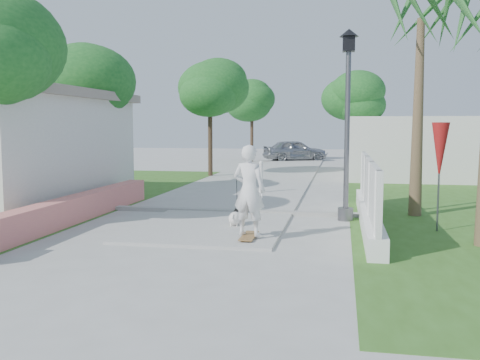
% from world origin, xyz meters
% --- Properties ---
extents(ground, '(90.00, 90.00, 0.00)m').
position_xyz_m(ground, '(0.00, 0.00, 0.00)').
color(ground, '#B7B7B2').
rests_on(ground, ground).
extents(path_strip, '(3.20, 36.00, 0.06)m').
position_xyz_m(path_strip, '(0.00, 20.00, 0.03)').
color(path_strip, '#B7B7B2').
rests_on(path_strip, ground).
extents(curb, '(6.50, 0.25, 0.10)m').
position_xyz_m(curb, '(0.00, 6.00, 0.05)').
color(curb, '#999993').
rests_on(curb, ground).
extents(grass_left, '(8.00, 20.00, 0.01)m').
position_xyz_m(grass_left, '(-7.00, 8.00, 0.01)').
color(grass_left, '#37631F').
rests_on(grass_left, ground).
extents(pink_wall, '(0.45, 8.20, 0.80)m').
position_xyz_m(pink_wall, '(-3.30, 3.55, 0.31)').
color(pink_wall, '#DF8272').
rests_on(pink_wall, ground).
extents(lattice_fence, '(0.35, 7.00, 1.50)m').
position_xyz_m(lattice_fence, '(3.40, 5.00, 0.54)').
color(lattice_fence, white).
rests_on(lattice_fence, ground).
extents(building_right, '(6.00, 8.00, 2.60)m').
position_xyz_m(building_right, '(6.00, 18.00, 1.30)').
color(building_right, silver).
rests_on(building_right, ground).
extents(street_lamp, '(0.44, 0.44, 4.44)m').
position_xyz_m(street_lamp, '(2.90, 5.50, 2.43)').
color(street_lamp, '#59595E').
rests_on(street_lamp, ground).
extents(bollard, '(0.14, 0.14, 1.09)m').
position_xyz_m(bollard, '(0.20, 10.00, 0.58)').
color(bollard, white).
rests_on(bollard, ground).
extents(patio_umbrella, '(0.36, 0.36, 2.30)m').
position_xyz_m(patio_umbrella, '(4.80, 4.50, 1.69)').
color(patio_umbrella, '#59595E').
rests_on(patio_umbrella, ground).
extents(tree_left_mid, '(3.20, 3.20, 4.85)m').
position_xyz_m(tree_left_mid, '(-5.48, 8.48, 3.50)').
color(tree_left_mid, '#4C3826').
rests_on(tree_left_mid, ground).
extents(tree_path_left, '(3.40, 3.40, 5.23)m').
position_xyz_m(tree_path_left, '(-2.98, 15.98, 3.82)').
color(tree_path_left, '#4C3826').
rests_on(tree_path_left, ground).
extents(tree_path_right, '(3.00, 3.00, 4.79)m').
position_xyz_m(tree_path_right, '(3.22, 19.98, 3.49)').
color(tree_path_right, '#4C3826').
rests_on(tree_path_right, ground).
extents(tree_path_far, '(3.20, 3.20, 5.17)m').
position_xyz_m(tree_path_far, '(-2.78, 25.98, 3.82)').
color(tree_path_far, '#4C3826').
rests_on(tree_path_far, ground).
extents(palm_far, '(1.80, 1.80, 5.30)m').
position_xyz_m(palm_far, '(4.60, 6.50, 4.48)').
color(palm_far, brown).
rests_on(palm_far, ground).
extents(skateboarder, '(0.88, 1.92, 1.87)m').
position_xyz_m(skateboarder, '(0.88, 3.14, 0.89)').
color(skateboarder, olive).
rests_on(skateboarder, ground).
extents(dog, '(0.29, 0.62, 0.42)m').
position_xyz_m(dog, '(0.53, 4.10, 0.23)').
color(dog, white).
rests_on(dog, ground).
extents(parked_car, '(4.31, 3.11, 1.36)m').
position_xyz_m(parked_car, '(-0.17, 26.93, 0.68)').
color(parked_car, '#9C9EA3').
rests_on(parked_car, ground).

